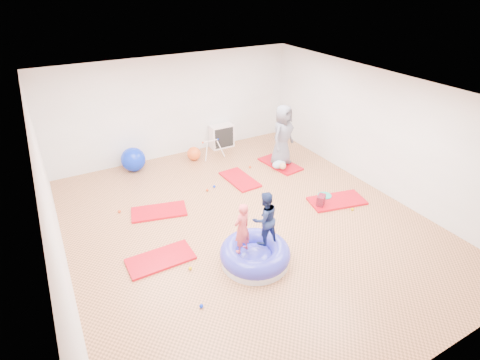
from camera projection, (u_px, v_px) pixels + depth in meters
room at (247, 164)px, 7.25m from camera, size 7.01×8.01×2.81m
gym_mat_front_left at (161, 259)px, 6.90m from camera, size 1.21×0.61×0.05m
gym_mat_mid_left at (159, 212)px, 8.27m from camera, size 1.29×0.86×0.05m
gym_mat_center_back at (240, 179)px, 9.55m from camera, size 0.65×1.20×0.05m
gym_mat_right at (337, 201)px, 8.65m from camera, size 1.38×0.90×0.05m
gym_mat_rear_right at (280, 164)px, 10.31m from camera, size 0.77×1.30×0.05m
inflatable_cushion at (255, 255)px, 6.81m from camera, size 1.29×1.29×0.41m
child_pink at (242, 226)px, 6.39m from camera, size 0.41×0.33×0.98m
child_navy at (265, 216)px, 6.59m from camera, size 0.51×0.40×1.04m
adult_caregiver at (283, 136)px, 9.87m from camera, size 0.96×0.82×1.66m
infant at (280, 165)px, 9.96m from camera, size 0.39×0.39×0.23m
ball_pit_balls at (222, 212)px, 8.23m from camera, size 4.63×3.86×0.07m
exercise_ball_blue at (133, 159)px, 9.89m from camera, size 0.64×0.64×0.64m
exercise_ball_orange at (194, 154)px, 10.51m from camera, size 0.39×0.39×0.39m
infant_play_gym at (211, 146)px, 10.66m from camera, size 0.63×0.60×0.49m
cube_shelf at (222, 136)px, 11.21m from camera, size 0.70×0.35×0.70m
balance_disc at (324, 196)px, 8.80m from camera, size 0.33×0.33×0.07m
backpack at (321, 201)px, 8.43m from camera, size 0.29×0.27×0.28m
yellow_toy at (253, 244)px, 7.30m from camera, size 0.18×0.18×0.03m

